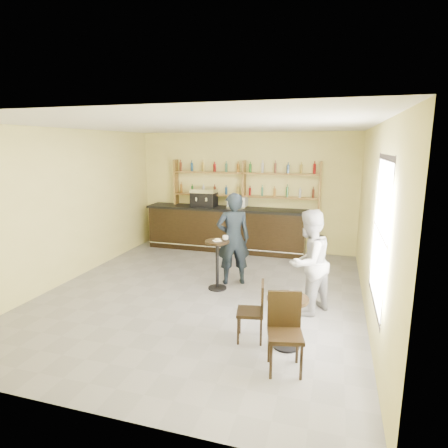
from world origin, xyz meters
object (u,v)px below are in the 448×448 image
(espresso_machine, at_px, (204,198))
(patron_second, at_px, (308,262))
(pastry_case, at_px, (238,202))
(bar_counter, at_px, (226,229))
(man_main, at_px, (233,239))
(cafe_table, at_px, (287,322))
(chair_west, at_px, (250,311))
(chair_south, at_px, (285,334))
(pedestal_table, at_px, (217,265))

(espresso_machine, xyz_separation_m, patron_second, (3.09, -3.40, -0.53))
(pastry_case, bearing_deg, bar_counter, 173.37)
(man_main, relative_size, cafe_table, 2.55)
(bar_counter, bearing_deg, espresso_machine, 180.00)
(chair_west, bearing_deg, chair_south, 32.48)
(espresso_machine, xyz_separation_m, chair_south, (2.95, -5.25, -0.93))
(chair_south, bearing_deg, patron_second, 72.49)
(man_main, xyz_separation_m, chair_south, (1.46, -2.85, -0.45))
(espresso_machine, bearing_deg, bar_counter, 1.99)
(cafe_table, bearing_deg, patron_second, 81.56)
(cafe_table, bearing_deg, bar_counter, 116.06)
(pedestal_table, height_order, patron_second, patron_second)
(espresso_machine, distance_m, chair_west, 5.26)
(bar_counter, height_order, espresso_machine, espresso_machine)
(chair_south, xyz_separation_m, patron_second, (0.14, 1.85, 0.40))
(bar_counter, xyz_separation_m, chair_west, (1.73, -4.60, -0.15))
(pastry_case, relative_size, patron_second, 0.28)
(pedestal_table, relative_size, chair_west, 1.11)
(man_main, distance_m, chair_south, 3.24)
(cafe_table, bearing_deg, espresso_machine, 121.96)
(chair_south, height_order, patron_second, patron_second)
(pedestal_table, height_order, chair_west, pedestal_table)
(man_main, distance_m, patron_second, 1.89)
(espresso_machine, relative_size, chair_west, 0.75)
(pastry_case, distance_m, pedestal_table, 2.95)
(bar_counter, bearing_deg, cafe_table, -63.94)
(pastry_case, height_order, chair_south, pastry_case)
(espresso_machine, bearing_deg, cafe_table, -56.05)
(chair_west, bearing_deg, man_main, -168.84)
(espresso_machine, height_order, pastry_case, espresso_machine)
(pastry_case, distance_m, patron_second, 4.04)
(espresso_machine, height_order, patron_second, patron_second)
(cafe_table, relative_size, chair_south, 0.74)
(patron_second, bearing_deg, chair_west, 1.41)
(espresso_machine, distance_m, pastry_case, 0.96)
(chair_west, height_order, patron_second, patron_second)
(man_main, bearing_deg, chair_west, 87.59)
(bar_counter, bearing_deg, pastry_case, 0.00)
(man_main, bearing_deg, espresso_machine, -81.99)
(bar_counter, height_order, chair_south, bar_counter)
(pedestal_table, xyz_separation_m, man_main, (0.22, 0.41, 0.46))
(chair_west, bearing_deg, espresso_machine, -163.16)
(chair_west, relative_size, chair_south, 0.89)
(bar_counter, distance_m, cafe_table, 5.19)
(cafe_table, relative_size, chair_west, 0.84)
(pastry_case, bearing_deg, patron_second, -64.55)
(bar_counter, xyz_separation_m, pedestal_table, (0.65, -2.81, -0.10))
(pastry_case, bearing_deg, espresso_machine, 173.37)
(patron_second, bearing_deg, man_main, -89.13)
(chair_south, bearing_deg, pedestal_table, 111.21)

